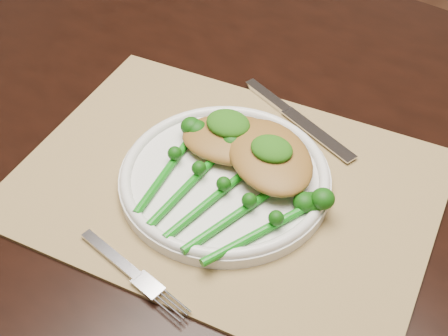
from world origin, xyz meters
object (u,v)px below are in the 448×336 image
Objects in this scene: placemat at (226,185)px; broccolini_bundle at (211,200)px; dinner_plate at (225,177)px; chicken_fillet_left at (234,139)px; dining_table at (227,276)px.

broccolini_bundle is (0.01, -0.05, 0.02)m from placemat.
dinner_plate is 1.93× the size of chicken_fillet_left.
dining_table is at bearing 124.85° from broccolini_bundle.
dinner_plate reaches higher than placemat.
broccolini_bundle reaches higher than placemat.
dining_table is at bearing 107.67° from chicken_fillet_left.
placemat is 3.76× the size of chicken_fillet_left.
chicken_fillet_left is 0.10m from broccolini_bundle.
broccolini_bundle is (0.08, -0.16, 0.40)m from dining_table.
dining_table is at bearing 122.26° from dinner_plate.
dining_table is 0.41m from chicken_fillet_left.
chicken_fillet_left is 0.65× the size of broccolini_bundle.
dining_table is 0.41m from dinner_plate.
placemat is at bearing -54.40° from dining_table.
chicken_fillet_left reaches higher than placemat.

